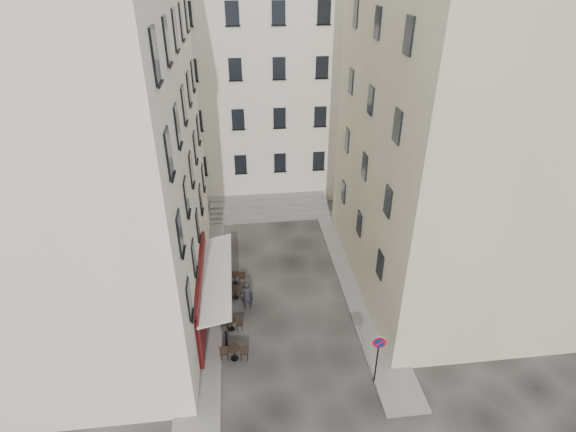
{
  "coord_description": "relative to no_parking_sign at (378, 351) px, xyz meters",
  "views": [
    {
      "loc": [
        -2.09,
        -17.72,
        16.92
      ],
      "look_at": [
        0.45,
        4.0,
        4.47
      ],
      "focal_mm": 28.0,
      "sensor_mm": 36.0,
      "label": 1
    }
  ],
  "objects": [
    {
      "name": "ground",
      "position": [
        -3.51,
        4.07,
        -1.99
      ],
      "size": [
        90.0,
        90.0,
        0.0
      ],
      "primitive_type": "plane",
      "color": "black",
      "rests_on": "ground"
    },
    {
      "name": "sidewalk_left",
      "position": [
        -8.01,
        8.07,
        -1.93
      ],
      "size": [
        2.0,
        22.0,
        0.12
      ],
      "primitive_type": "cube",
      "color": "slate",
      "rests_on": "ground"
    },
    {
      "name": "sidewalk_right",
      "position": [
        0.99,
        7.07,
        -1.93
      ],
      "size": [
        2.0,
        18.0,
        0.12
      ],
      "primitive_type": "cube",
      "color": "slate",
      "rests_on": "ground"
    },
    {
      "name": "building_left",
      "position": [
        -14.01,
        7.07,
        8.32
      ],
      "size": [
        12.2,
        16.2,
        20.6
      ],
      "color": "beige",
      "rests_on": "ground"
    },
    {
      "name": "building_right",
      "position": [
        6.99,
        7.57,
        7.32
      ],
      "size": [
        12.2,
        14.2,
        18.6
      ],
      "color": "#BFB18E",
      "rests_on": "ground"
    },
    {
      "name": "building_back",
      "position": [
        -4.51,
        23.07,
        7.32
      ],
      "size": [
        18.2,
        10.2,
        18.6
      ],
      "color": "beige",
      "rests_on": "ground"
    },
    {
      "name": "cafe_storefront",
      "position": [
        -7.82,
        5.07,
        -0.11
      ],
      "size": [
        1.74,
        7.3,
        3.5
      ],
      "color": "#4B0F0A",
      "rests_on": "ground"
    },
    {
      "name": "stone_steps",
      "position": [
        -3.51,
        16.65,
        -1.59
      ],
      "size": [
        9.0,
        3.15,
        0.8
      ],
      "color": "slate",
      "rests_on": "ground"
    },
    {
      "name": "bollard_near",
      "position": [
        -6.76,
        3.07,
        -1.46
      ],
      "size": [
        0.12,
        0.12,
        0.98
      ],
      "color": "black",
      "rests_on": "ground"
    },
    {
      "name": "bollard_mid",
      "position": [
        -6.76,
        6.57,
        -1.46
      ],
      "size": [
        0.12,
        0.12,
        0.98
      ],
      "color": "black",
      "rests_on": "ground"
    },
    {
      "name": "bollard_far",
      "position": [
        -6.76,
        10.07,
        -1.46
      ],
      "size": [
        0.12,
        0.12,
        0.98
      ],
      "color": "black",
      "rests_on": "ground"
    },
    {
      "name": "no_parking_sign",
      "position": [
        0.0,
        0.0,
        0.0
      ],
      "size": [
        0.64,
        0.14,
        2.81
      ],
      "rotation": [
        0.0,
        0.0,
        -0.13
      ],
      "color": "black",
      "rests_on": "ground"
    },
    {
      "name": "bistro_table_a",
      "position": [
        -6.38,
        2.15,
        -1.51
      ],
      "size": [
        1.35,
        0.63,
        0.95
      ],
      "color": "black",
      "rests_on": "ground"
    },
    {
      "name": "bistro_table_b",
      "position": [
        -6.49,
        4.19,
        -1.57
      ],
      "size": [
        1.16,
        0.54,
        0.82
      ],
      "color": "black",
      "rests_on": "ground"
    },
    {
      "name": "bistro_table_c",
      "position": [
        -7.11,
        5.94,
        -1.58
      ],
      "size": [
        1.14,
        0.53,
        0.8
      ],
      "color": "black",
      "rests_on": "ground"
    },
    {
      "name": "bistro_table_d",
      "position": [
        -6.25,
        6.72,
        -1.51
      ],
      "size": [
        1.35,
        0.63,
        0.95
      ],
      "color": "black",
      "rests_on": "ground"
    },
    {
      "name": "bistro_table_e",
      "position": [
        -6.26,
        8.1,
        -1.54
      ],
      "size": [
        1.26,
        0.59,
        0.88
      ],
      "color": "black",
      "rests_on": "ground"
    },
    {
      "name": "pedestrian",
      "position": [
        -5.61,
        5.78,
        -1.08
      ],
      "size": [
        0.69,
        0.48,
        1.81
      ],
      "primitive_type": "imported",
      "rotation": [
        0.0,
        0.0,
        3.22
      ],
      "color": "black",
      "rests_on": "ground"
    }
  ]
}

